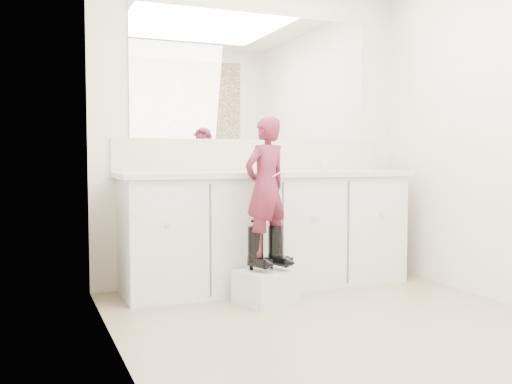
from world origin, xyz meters
name	(u,v)px	position (x,y,z in m)	size (l,w,h in m)	color
floor	(352,330)	(0.00, 0.00, 0.00)	(3.00, 3.00, 0.00)	#817155
wall_back	(254,132)	(0.00, 1.50, 1.20)	(2.60, 2.60, 0.00)	beige
wall_left	(120,115)	(-1.30, 0.00, 1.20)	(3.00, 3.00, 0.00)	beige
vanity_cabinet	(268,232)	(0.00, 1.23, 0.42)	(2.20, 0.55, 0.85)	silver
countertop	(268,174)	(0.00, 1.21, 0.87)	(2.28, 0.58, 0.04)	beige
backsplash	(255,155)	(0.00, 1.49, 1.02)	(2.28, 0.03, 0.25)	beige
mirror	(255,77)	(0.00, 1.49, 1.64)	(2.00, 0.02, 1.00)	white
faucet	(260,165)	(0.00, 1.38, 0.94)	(0.08, 0.08, 0.10)	silver
cup	(325,165)	(0.48, 1.19, 0.93)	(0.10, 0.10, 0.09)	beige
soap_bottle	(256,159)	(-0.12, 1.16, 0.98)	(0.08, 0.09, 0.19)	white
step_stool	(266,287)	(-0.22, 0.75, 0.12)	(0.36, 0.30, 0.23)	silver
boot_left	(256,249)	(-0.30, 0.75, 0.38)	(0.11, 0.20, 0.30)	black
boot_right	(276,247)	(-0.15, 0.75, 0.38)	(0.11, 0.20, 0.30)	black
toddler	(266,187)	(-0.22, 0.75, 0.80)	(0.34, 0.22, 0.94)	#9A2F52
toothbrush	(276,175)	(-0.15, 0.73, 0.88)	(0.01, 0.01, 0.14)	#E659A8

